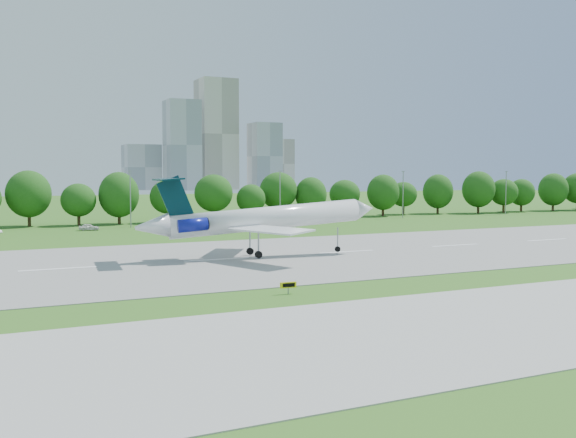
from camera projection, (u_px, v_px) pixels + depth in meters
The scene contains 8 objects.
ground at pixel (460, 277), 71.26m from camera, with size 600.00×600.00×0.00m, color #2C631A.
runway at pixel (347, 252), 93.86m from camera, with size 400.00×45.00×0.08m, color gray.
tree_line at pixel (206, 196), 153.99m from camera, with size 288.40×8.40×10.40m.
light_poles at pixel (209, 197), 143.88m from camera, with size 175.90×0.25×12.19m.
skyline at pixel (212, 147), 464.45m from camera, with size 127.00×52.00×80.00m.
airliner at pixel (255, 218), 87.50m from camera, with size 34.44×24.94×11.14m.
taxi_sign_left at pixel (288, 285), 61.33m from camera, with size 1.65×0.31×1.16m.
service_vehicle_b at pixel (89, 227), 129.92m from camera, with size 1.61×3.99×1.36m, color silver.
Camera 1 is at (-47.24, -55.89, 11.51)m, focal length 40.00 mm.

